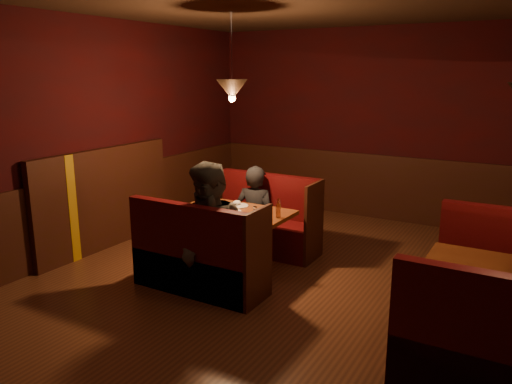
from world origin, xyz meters
The scene contains 8 objects.
room centered at (-0.28, 0.05, 1.05)m, with size 6.02×7.02×2.92m.
main_table centered at (-1.08, 0.61, 0.53)m, with size 1.30×0.79×0.91m.
main_bench_far centered at (-1.06, 1.34, 0.31)m, with size 1.42×0.51×0.97m.
main_bench_near centered at (-1.06, -0.13, 0.31)m, with size 1.42×0.51×0.97m.
second_table centered at (1.77, 0.18, 0.53)m, with size 1.27×0.81×0.71m.
second_bench_near centered at (1.80, -0.58, 0.32)m, with size 1.40×0.52×1.00m.
diner_a centered at (-1.18, 1.27, 0.73)m, with size 0.53×0.35×1.45m, color black.
diner_b centered at (-0.91, -0.07, 0.86)m, with size 0.84×0.65×1.72m, color #3E3B33.
Camera 1 is at (1.88, -4.00, 2.23)m, focal length 35.00 mm.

